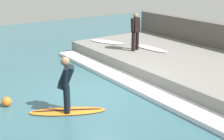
% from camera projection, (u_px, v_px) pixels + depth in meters
% --- Properties ---
extents(ground_plane, '(28.00, 28.00, 0.00)m').
position_uv_depth(ground_plane, '(96.00, 95.00, 9.74)').
color(ground_plane, '#335B66').
extents(concrete_ledge, '(4.40, 10.07, 0.51)m').
position_uv_depth(concrete_ledge, '(186.00, 65.00, 11.84)').
color(concrete_ledge, slate).
rests_on(concrete_ledge, ground_plane).
extents(wave_foam_crest, '(0.77, 9.56, 0.14)m').
position_uv_depth(wave_foam_crest, '(132.00, 83.00, 10.50)').
color(wave_foam_crest, silver).
rests_on(wave_foam_crest, ground_plane).
extents(surfboard_riding, '(2.07, 1.46, 0.07)m').
position_uv_depth(surfboard_riding, '(68.00, 111.00, 8.57)').
color(surfboard_riding, orange).
rests_on(surfboard_riding, ground_plane).
extents(surfer_riding, '(0.60, 0.62, 1.51)m').
position_uv_depth(surfer_riding, '(66.00, 81.00, 8.30)').
color(surfer_riding, black).
rests_on(surfer_riding, surfboard_riding).
extents(surfer_waiting_near, '(0.51, 0.34, 1.55)m').
position_uv_depth(surfer_waiting_near, '(135.00, 30.00, 12.68)').
color(surfer_waiting_near, black).
rests_on(surfer_waiting_near, concrete_ledge).
extents(surfboard_waiting_near, '(0.71, 2.13, 0.06)m').
position_uv_depth(surfboard_waiting_near, '(148.00, 47.00, 13.27)').
color(surfboard_waiting_near, beige).
rests_on(surfboard_waiting_near, concrete_ledge).
extents(surfboard_spare, '(1.22, 1.85, 0.06)m').
position_uv_depth(surfboard_spare, '(107.00, 42.00, 14.30)').
color(surfboard_spare, silver).
rests_on(surfboard_spare, concrete_ledge).
extents(marker_buoy, '(0.28, 0.28, 0.28)m').
position_uv_depth(marker_buoy, '(7.00, 102.00, 8.91)').
color(marker_buoy, orange).
rests_on(marker_buoy, ground_plane).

